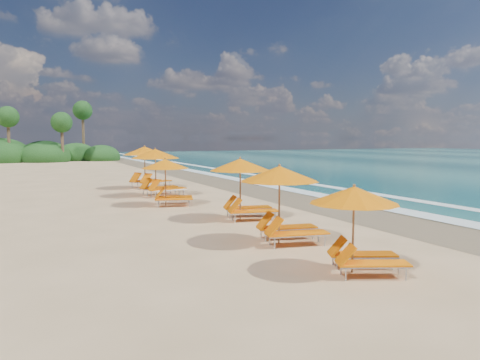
{
  "coord_description": "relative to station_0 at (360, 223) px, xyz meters",
  "views": [
    {
      "loc": [
        -8.27,
        -17.0,
        2.98
      ],
      "look_at": [
        0.0,
        0.0,
        1.2
      ],
      "focal_mm": 33.07,
      "sensor_mm": 36.0,
      "label": 1
    }
  ],
  "objects": [
    {
      "name": "treeline",
      "position": [
        -8.27,
        55.02,
        -0.12
      ],
      "size": [
        25.8,
        8.8,
        9.74
      ],
      "color": "#163D14",
      "rests_on": "ground"
    },
    {
      "name": "station_3",
      "position": [
        -0.89,
        11.48,
        0.08
      ],
      "size": [
        2.69,
        2.62,
        2.13
      ],
      "rotation": [
        0.0,
        0.0,
        -0.3
      ],
      "color": "olive",
      "rests_on": "ground"
    },
    {
      "name": "surf_foam",
      "position": [
        8.36,
        9.5,
        -1.09
      ],
      "size": [
        4.0,
        160.0,
        0.01
      ],
      "color": "white",
      "rests_on": "ground"
    },
    {
      "name": "station_0",
      "position": [
        0.0,
        0.0,
        0.0
      ],
      "size": [
        2.61,
        2.6,
        1.99
      ],
      "rotation": [
        0.0,
        0.0,
        -0.43
      ],
      "color": "olive",
      "rests_on": "ground"
    },
    {
      "name": "station_1",
      "position": [
        0.0,
        3.15,
        0.16
      ],
      "size": [
        2.78,
        2.68,
        2.27
      ],
      "rotation": [
        0.0,
        0.0,
        -0.23
      ],
      "color": "olive",
      "rests_on": "ground"
    },
    {
      "name": "station_4",
      "position": [
        -0.4,
        14.88,
        0.29
      ],
      "size": [
        3.01,
        2.87,
        2.51
      ],
      "rotation": [
        0.0,
        0.0,
        0.18
      ],
      "color": "olive",
      "rests_on": "ground"
    },
    {
      "name": "station_2",
      "position": [
        0.64,
        6.98,
        0.18
      ],
      "size": [
        2.83,
        2.73,
        2.31
      ],
      "rotation": [
        0.0,
        0.0,
        -0.23
      ],
      "color": "olive",
      "rests_on": "ground"
    },
    {
      "name": "ground",
      "position": [
        1.66,
        9.5,
        -1.12
      ],
      "size": [
        160.0,
        160.0,
        0.0
      ],
      "primitive_type": "plane",
      "color": "tan",
      "rests_on": "ground"
    },
    {
      "name": "wet_sand",
      "position": [
        5.66,
        9.5,
        -1.11
      ],
      "size": [
        4.0,
        160.0,
        0.01
      ],
      "primitive_type": "cube",
      "color": "olive",
      "rests_on": "ground"
    },
    {
      "name": "station_5",
      "position": [
        -0.03,
        18.74,
        0.33
      ],
      "size": [
        3.38,
        3.36,
        2.57
      ],
      "rotation": [
        0.0,
        0.0,
        0.43
      ],
      "color": "olive",
      "rests_on": "ground"
    }
  ]
}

